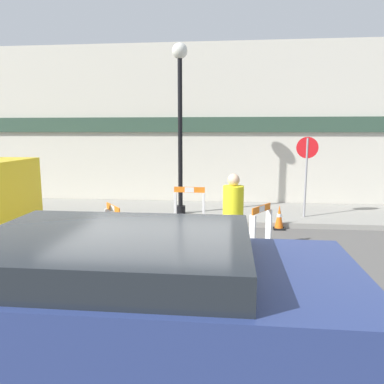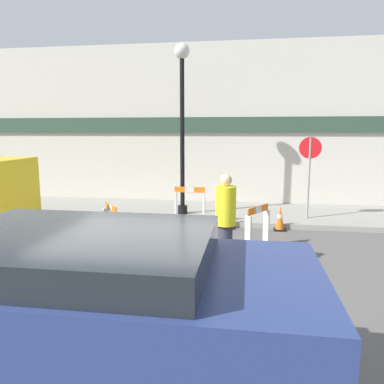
{
  "view_description": "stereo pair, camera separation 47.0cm",
  "coord_description": "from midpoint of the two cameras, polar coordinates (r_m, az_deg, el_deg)",
  "views": [
    {
      "loc": [
        1.23,
        -5.48,
        2.59
      ],
      "look_at": [
        0.23,
        4.19,
        1.0
      ],
      "focal_mm": 35.0,
      "sensor_mm": 36.0,
      "label": 1
    },
    {
      "loc": [
        1.69,
        -5.42,
        2.59
      ],
      "look_at": [
        0.23,
        4.19,
        1.0
      ],
      "focal_mm": 35.0,
      "sensor_mm": 36.0,
      "label": 2
    }
  ],
  "objects": [
    {
      "name": "barricade_2",
      "position": [
        8.69,
        -10.69,
        -4.71
      ],
      "size": [
        0.6,
        0.73,
        0.95
      ],
      "rotation": [
        0.0,
        0.0,
        11.65
      ],
      "color": "white",
      "rests_on": "ground_plane"
    },
    {
      "name": "traffic_cone_2",
      "position": [
        7.53,
        2.22,
        -9.03
      ],
      "size": [
        0.3,
        0.3,
        0.47
      ],
      "color": "black",
      "rests_on": "ground_plane"
    },
    {
      "name": "barricade_0",
      "position": [
        8.34,
        11.57,
        -5.19
      ],
      "size": [
        0.55,
        0.76,
        0.99
      ],
      "rotation": [
        0.0,
        0.0,
        7.29
      ],
      "color": "white",
      "rests_on": "ground_plane"
    },
    {
      "name": "traffic_cone_1",
      "position": [
        10.16,
        14.56,
        -3.94
      ],
      "size": [
        0.3,
        0.3,
        0.66
      ],
      "color": "black",
      "rests_on": "ground_plane"
    },
    {
      "name": "traffic_cone_3",
      "position": [
        7.96,
        -9.12,
        -7.84
      ],
      "size": [
        0.3,
        0.3,
        0.55
      ],
      "color": "black",
      "rests_on": "ground_plane"
    },
    {
      "name": "traffic_cone_0",
      "position": [
        10.1,
        6.98,
        -3.53
      ],
      "size": [
        0.3,
        0.3,
        0.75
      ],
      "color": "black",
      "rests_on": "ground_plane"
    },
    {
      "name": "streetlamp_post",
      "position": [
        10.97,
        -0.26,
        12.97
      ],
      "size": [
        0.44,
        0.44,
        4.88
      ],
      "color": "black",
      "rests_on": "sidewalk_slab"
    },
    {
      "name": "barricade_1",
      "position": [
        10.08,
        0.98,
        -2.12
      ],
      "size": [
        0.84,
        0.16,
        1.11
      ],
      "rotation": [
        0.0,
        0.0,
        9.39
      ],
      "color": "white",
      "rests_on": "ground_plane"
    },
    {
      "name": "traffic_cone_4",
      "position": [
        7.91,
        -2.92,
        -7.7
      ],
      "size": [
        0.3,
        0.3,
        0.59
      ],
      "color": "black",
      "rests_on": "ground_plane"
    },
    {
      "name": "storefront_facade",
      "position": [
        12.98,
        2.26,
        10.01
      ],
      "size": [
        18.0,
        0.22,
        5.5
      ],
      "color": "beige",
      "rests_on": "ground_plane"
    },
    {
      "name": "parked_car_1",
      "position": [
        3.55,
        -12.78,
        -18.0
      ],
      "size": [
        4.12,
        1.99,
        1.74
      ],
      "color": "navy",
      "rests_on": "ground_plane"
    },
    {
      "name": "stop_sign",
      "position": [
        10.97,
        18.65,
        4.02
      ],
      "size": [
        0.59,
        0.15,
        2.28
      ],
      "rotation": [
        0.0,
        0.0,
        2.92
      ],
      "color": "gray",
      "rests_on": "sidewalk_slab"
    },
    {
      "name": "person_worker",
      "position": [
        6.98,
        7.04,
        -4.18
      ],
      "size": [
        0.51,
        0.51,
        1.82
      ],
      "rotation": [
        0.0,
        0.0,
        1.99
      ],
      "color": "#33333D",
      "rests_on": "ground_plane"
    },
    {
      "name": "ground_plane",
      "position": [
        6.21,
        -5.96,
        -15.45
      ],
      "size": [
        60.0,
        60.0,
        0.0
      ],
      "primitive_type": "plane",
      "color": "#565451"
    },
    {
      "name": "sidewalk_slab",
      "position": [
        11.75,
        1.34,
        -3.08
      ],
      "size": [
        18.0,
        2.88,
        0.15
      ],
      "color": "gray",
      "rests_on": "ground_plane"
    }
  ]
}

